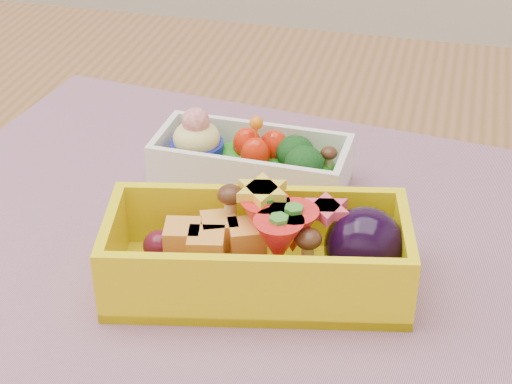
% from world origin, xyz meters
% --- Properties ---
extents(table, '(1.20, 0.80, 0.75)m').
position_xyz_m(table, '(0.00, 0.00, 0.65)').
color(table, brown).
rests_on(table, ground).
extents(placemat, '(0.57, 0.46, 0.00)m').
position_xyz_m(placemat, '(0.04, -0.02, 0.75)').
color(placemat, '#A16F8E').
rests_on(placemat, table).
extents(bento_white, '(0.15, 0.07, 0.06)m').
position_xyz_m(bento_white, '(0.02, 0.06, 0.77)').
color(bento_white, white).
rests_on(bento_white, placemat).
extents(bento_yellow, '(0.21, 0.12, 0.07)m').
position_xyz_m(bento_yellow, '(0.06, -0.06, 0.78)').
color(bento_yellow, yellow).
rests_on(bento_yellow, placemat).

